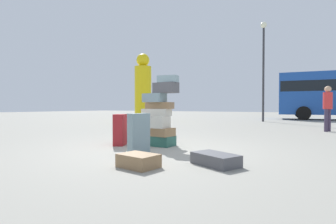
# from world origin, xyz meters

# --- Properties ---
(ground_plane) EXTENTS (80.00, 80.00, 0.00)m
(ground_plane) POSITION_xyz_m (0.00, 0.00, 0.00)
(ground_plane) COLOR gray
(suitcase_tower) EXTENTS (0.93, 0.62, 1.57)m
(suitcase_tower) POSITION_xyz_m (-0.40, 0.55, 0.63)
(suitcase_tower) COLOR #26594C
(suitcase_tower) RESTS_ON ground
(suitcase_maroon_foreground_near) EXTENTS (0.65, 0.57, 0.16)m
(suitcase_maroon_foreground_near) POSITION_xyz_m (-1.52, 0.94, 0.08)
(suitcase_maroon_foreground_near) COLOR maroon
(suitcase_maroon_foreground_near) RESTS_ON ground
(suitcase_maroon_upright_blue) EXTENTS (0.37, 0.45, 0.71)m
(suitcase_maroon_upright_blue) POSITION_xyz_m (-1.14, 0.13, 0.35)
(suitcase_maroon_upright_blue) COLOR maroon
(suitcase_maroon_upright_blue) RESTS_ON ground
(suitcase_brown_left_side) EXTENTS (0.60, 0.48, 0.19)m
(suitcase_brown_left_side) POSITION_xyz_m (0.53, -1.41, 0.10)
(suitcase_brown_left_side) COLOR olive
(suitcase_brown_left_side) RESTS_ON ground
(suitcase_charcoal_foreground_far) EXTENTS (0.80, 0.66, 0.18)m
(suitcase_charcoal_foreground_far) POSITION_xyz_m (1.45, -0.72, 0.09)
(suitcase_charcoal_foreground_far) COLOR #4C4C51
(suitcase_charcoal_foreground_far) RESTS_ON ground
(suitcase_slate_white_trunk) EXTENTS (0.27, 0.45, 0.75)m
(suitcase_slate_white_trunk) POSITION_xyz_m (-0.17, -0.45, 0.38)
(suitcase_slate_white_trunk) COLOR gray
(suitcase_slate_white_trunk) RESTS_ON ground
(person_bearded_onlooker) EXTENTS (0.30, 0.32, 1.60)m
(person_bearded_onlooker) POSITION_xyz_m (2.98, 6.37, 0.96)
(person_bearded_onlooker) COLOR #3F334C
(person_bearded_onlooker) RESTS_ON ground
(yellow_dummy_statue) EXTENTS (1.34, 1.34, 3.93)m
(yellow_dummy_statue) POSITION_xyz_m (-6.10, 7.87, 1.74)
(yellow_dummy_statue) COLOR yellow
(yellow_dummy_statue) RESTS_ON ground
(lamp_post) EXTENTS (0.36, 0.36, 5.83)m
(lamp_post) POSITION_xyz_m (-0.18, 11.72, 3.83)
(lamp_post) COLOR #333338
(lamp_post) RESTS_ON ground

